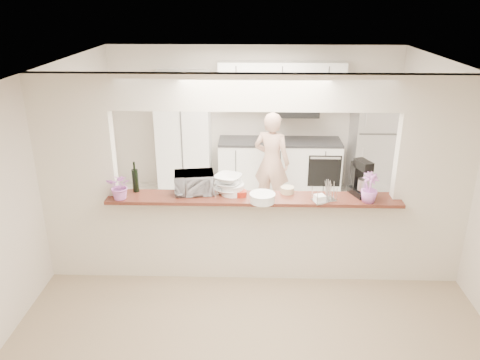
{
  "coord_description": "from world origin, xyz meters",
  "views": [
    {
      "loc": [
        -0.01,
        -5.02,
        3.29
      ],
      "look_at": [
        -0.17,
        0.3,
        1.16
      ],
      "focal_mm": 35.0,
      "sensor_mm": 36.0,
      "label": 1
    }
  ],
  "objects_px": {
    "refrigerator": "(374,147)",
    "person": "(272,163)",
    "stand_mixer": "(361,179)",
    "toaster_oven": "(194,183)"
  },
  "relations": [
    {
      "from": "refrigerator",
      "to": "stand_mixer",
      "type": "relative_size",
      "value": 3.99
    },
    {
      "from": "stand_mixer",
      "to": "person",
      "type": "relative_size",
      "value": 0.27
    },
    {
      "from": "toaster_oven",
      "to": "stand_mixer",
      "type": "xyz_separation_m",
      "value": [
        1.94,
        0.01,
        0.06
      ]
    },
    {
      "from": "toaster_oven",
      "to": "stand_mixer",
      "type": "distance_m",
      "value": 1.95
    },
    {
      "from": "stand_mixer",
      "to": "person",
      "type": "distance_m",
      "value": 2.16
    },
    {
      "from": "refrigerator",
      "to": "stand_mixer",
      "type": "xyz_separation_m",
      "value": [
        -0.81,
        -2.59,
        0.43
      ]
    },
    {
      "from": "refrigerator",
      "to": "toaster_oven",
      "type": "relative_size",
      "value": 3.73
    },
    {
      "from": "toaster_oven",
      "to": "stand_mixer",
      "type": "relative_size",
      "value": 1.07
    },
    {
      "from": "toaster_oven",
      "to": "person",
      "type": "height_order",
      "value": "person"
    },
    {
      "from": "refrigerator",
      "to": "person",
      "type": "height_order",
      "value": "refrigerator"
    }
  ]
}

